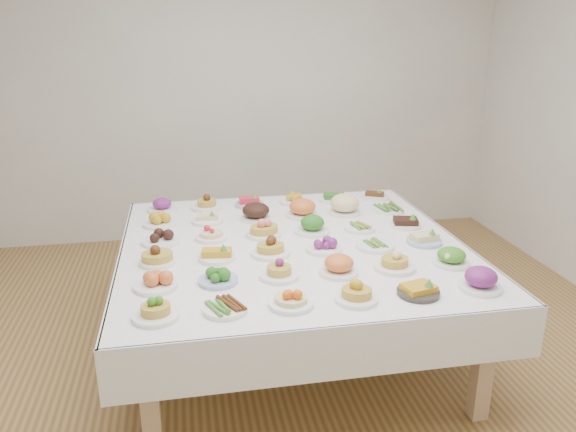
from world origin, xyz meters
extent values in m
plane|color=#9F7642|center=(0.00, 0.00, 0.00)|extent=(5.00, 5.00, 0.00)
cube|color=silver|center=(0.00, 2.50, 1.40)|extent=(5.00, 0.02, 2.80)
cube|color=white|center=(0.00, 0.22, 0.72)|extent=(2.09, 2.09, 0.06)
cube|color=white|center=(0.00, 1.26, 0.61)|extent=(2.11, 0.02, 0.28)
cube|color=white|center=(0.00, -0.82, 0.61)|extent=(2.11, 0.01, 0.28)
cube|color=white|center=(1.04, 0.22, 0.61)|extent=(0.02, 2.11, 0.28)
cube|color=white|center=(-1.04, 0.22, 0.61)|extent=(0.02, 2.11, 0.28)
cube|color=#D9B68B|center=(-0.86, -0.64, 0.34)|extent=(0.09, 0.09, 0.69)
cube|color=#D9B68B|center=(0.86, -0.64, 0.34)|extent=(0.09, 0.09, 0.69)
cube|color=#D9B68B|center=(-0.86, 1.08, 0.34)|extent=(0.09, 0.09, 0.69)
cube|color=#D9B68B|center=(0.86, 1.08, 0.34)|extent=(0.09, 0.09, 0.69)
cylinder|color=white|center=(-0.81, -0.59, 0.76)|extent=(0.22, 0.22, 0.02)
cylinder|color=white|center=(-0.48, -0.59, 0.76)|extent=(0.21, 0.21, 0.02)
cylinder|color=white|center=(-0.17, -0.59, 0.76)|extent=(0.22, 0.22, 0.02)
cylinder|color=white|center=(0.16, -0.60, 0.76)|extent=(0.21, 0.21, 0.02)
cylinder|color=#2F2C2A|center=(0.48, -0.60, 0.76)|extent=(0.21, 0.21, 0.02)
cylinder|color=white|center=(0.82, -0.60, 0.76)|extent=(0.22, 0.22, 0.02)
cylinder|color=white|center=(-0.82, -0.27, 0.76)|extent=(0.22, 0.22, 0.02)
cylinder|color=#4C66B2|center=(-0.49, -0.26, 0.76)|extent=(0.21, 0.21, 0.02)
cylinder|color=white|center=(-0.17, -0.26, 0.76)|extent=(0.21, 0.21, 0.02)
cylinder|color=white|center=(0.16, -0.28, 0.76)|extent=(0.21, 0.21, 0.02)
cylinder|color=white|center=(0.48, -0.27, 0.76)|extent=(0.23, 0.23, 0.02)
cylinder|color=white|center=(0.82, -0.27, 0.76)|extent=(0.20, 0.20, 0.02)
cylinder|color=white|center=(-0.82, 0.05, 0.76)|extent=(0.20, 0.20, 0.02)
cylinder|color=white|center=(-0.48, 0.05, 0.76)|extent=(0.21, 0.21, 0.02)
cylinder|color=white|center=(-0.16, 0.06, 0.76)|extent=(0.23, 0.23, 0.02)
cylinder|color=white|center=(0.16, 0.06, 0.76)|extent=(0.21, 0.21, 0.02)
cylinder|color=white|center=(0.48, 0.05, 0.76)|extent=(0.23, 0.23, 0.02)
cylinder|color=#4C66B2|center=(0.81, 0.06, 0.76)|extent=(0.21, 0.21, 0.02)
cylinder|color=white|center=(-0.81, 0.38, 0.76)|extent=(0.23, 0.23, 0.02)
cylinder|color=white|center=(-0.49, 0.39, 0.76)|extent=(0.20, 0.20, 0.02)
cylinder|color=white|center=(-0.16, 0.38, 0.76)|extent=(0.23, 0.23, 0.02)
cylinder|color=white|center=(0.16, 0.38, 0.76)|extent=(0.23, 0.23, 0.02)
cylinder|color=white|center=(0.48, 0.37, 0.76)|extent=(0.20, 0.20, 0.02)
cylinder|color=white|center=(0.81, 0.38, 0.76)|extent=(0.20, 0.20, 0.02)
cylinder|color=white|center=(-0.82, 0.71, 0.76)|extent=(0.22, 0.22, 0.02)
cylinder|color=white|center=(-0.50, 0.71, 0.76)|extent=(0.21, 0.21, 0.02)
cylinder|color=white|center=(-0.16, 0.71, 0.76)|extent=(0.20, 0.20, 0.02)
cylinder|color=white|center=(0.17, 0.72, 0.76)|extent=(0.23, 0.23, 0.02)
cylinder|color=white|center=(0.48, 0.72, 0.76)|extent=(0.22, 0.22, 0.02)
cylinder|color=white|center=(0.81, 0.71, 0.76)|extent=(0.22, 0.22, 0.02)
cylinder|color=white|center=(-0.81, 1.03, 0.76)|extent=(0.21, 0.21, 0.02)
cylinder|color=white|center=(-0.49, 1.03, 0.76)|extent=(0.23, 0.23, 0.02)
cylinder|color=#4C66B2|center=(-0.17, 1.04, 0.76)|extent=(0.21, 0.21, 0.02)
cylinder|color=white|center=(0.17, 1.04, 0.76)|extent=(0.20, 0.20, 0.02)
cylinder|color=white|center=(0.49, 1.03, 0.76)|extent=(0.23, 0.23, 0.02)
cylinder|color=white|center=(0.82, 1.04, 0.76)|extent=(0.22, 0.22, 0.02)
camera|label=1|loc=(-0.64, -2.98, 2.03)|focal=35.00mm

